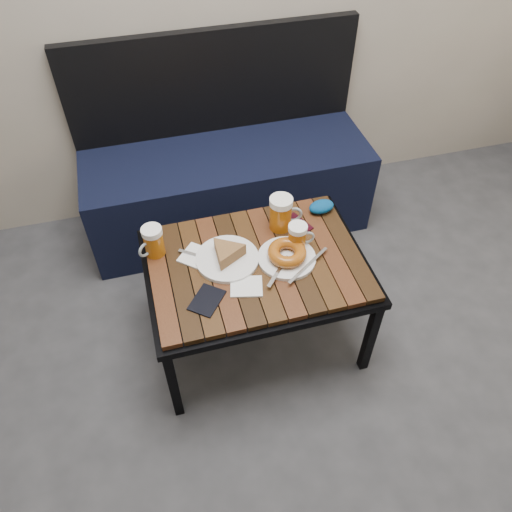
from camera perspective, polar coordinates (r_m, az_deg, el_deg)
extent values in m
cube|color=black|center=(2.59, -3.18, 7.60)|extent=(1.40, 0.50, 0.45)
cube|color=black|center=(2.52, -4.88, 19.22)|extent=(1.40, 0.05, 0.50)
cube|color=black|center=(1.91, -9.43, -14.27)|extent=(0.04, 0.03, 0.42)
cube|color=black|center=(2.04, 12.90, -9.06)|extent=(0.04, 0.03, 0.42)
cube|color=black|center=(2.24, -11.59, -1.95)|extent=(0.04, 0.04, 0.42)
cube|color=black|center=(2.35, 7.40, 1.77)|extent=(0.04, 0.04, 0.42)
cube|color=black|center=(1.91, 0.00, -1.33)|extent=(0.84, 0.62, 0.03)
cube|color=#33180B|center=(1.90, 0.00, -0.81)|extent=(0.80, 0.58, 0.02)
cylinder|color=#AE5A0E|center=(1.92, -11.57, 1.44)|extent=(0.10, 0.10, 0.10)
cylinder|color=white|center=(1.88, -11.86, 2.79)|extent=(0.08, 0.08, 0.02)
torus|color=#8C999E|center=(1.90, -12.54, 0.71)|extent=(0.06, 0.05, 0.06)
cylinder|color=#AE5A0E|center=(1.98, 2.82, 4.61)|extent=(0.10, 0.10, 0.12)
cylinder|color=white|center=(1.93, 2.90, 6.23)|extent=(0.09, 0.09, 0.03)
torus|color=#8C999E|center=(1.99, 4.28, 4.73)|extent=(0.08, 0.02, 0.07)
cylinder|color=#AE5A0E|center=(1.91, 4.70, 1.93)|extent=(0.07, 0.07, 0.09)
cylinder|color=white|center=(1.87, 4.81, 3.20)|extent=(0.07, 0.07, 0.02)
torus|color=#8C999E|center=(1.92, 5.87, 2.10)|extent=(0.06, 0.01, 0.06)
cylinder|color=white|center=(1.89, -3.30, -0.31)|extent=(0.24, 0.24, 0.02)
cylinder|color=white|center=(1.89, 3.52, -0.23)|extent=(0.22, 0.22, 0.01)
torus|color=#82320B|center=(1.87, 3.57, 0.41)|extent=(0.15, 0.15, 0.05)
cube|color=#A5A8AD|center=(1.86, 5.98, -1.03)|extent=(0.20, 0.14, 0.00)
cube|color=#A5A8AD|center=(1.83, 2.57, -1.74)|extent=(0.12, 0.14, 0.00)
cube|color=white|center=(1.91, -6.84, -0.02)|extent=(0.16, 0.16, 0.01)
cube|color=#A5A8AD|center=(1.91, -6.85, 0.09)|extent=(0.13, 0.10, 0.00)
cube|color=white|center=(1.80, -1.11, -3.50)|extent=(0.13, 0.12, 0.01)
cube|color=black|center=(1.77, -5.64, -5.05)|extent=(0.15, 0.16, 0.01)
cube|color=black|center=(2.03, 4.55, 3.58)|extent=(0.13, 0.15, 0.01)
ellipsoid|color=navy|center=(2.09, 7.49, 5.62)|extent=(0.12, 0.09, 0.05)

